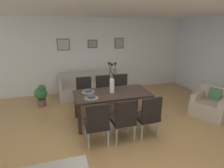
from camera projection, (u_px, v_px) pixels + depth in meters
ground_plane at (120, 138)px, 3.73m from camera, size 9.00×9.00×0.00m
back_wall_panel at (91, 56)px, 6.32m from camera, size 9.00×0.10×2.60m
ceiling_panel at (115, 5)px, 3.31m from camera, size 9.00×7.20×0.08m
dining_table at (112, 96)px, 4.26m from camera, size 1.80×0.92×0.74m
dining_chair_near_left at (97, 122)px, 3.34m from camera, size 0.44×0.44×0.92m
dining_chair_near_right at (85, 92)px, 4.94m from camera, size 0.45×0.45×0.92m
dining_chair_far_left at (124, 118)px, 3.49m from camera, size 0.44×0.44×0.92m
dining_chair_far_right at (104, 90)px, 5.11m from camera, size 0.45×0.45×0.92m
dining_chair_mid_left at (148, 115)px, 3.63m from camera, size 0.45×0.45×0.92m
dining_chair_mid_right at (121, 88)px, 5.26m from camera, size 0.46×0.46×0.92m
centerpiece_vase at (112, 81)px, 4.16m from camera, size 0.21×0.23×0.73m
placemat_near_left at (91, 98)px, 3.90m from camera, size 0.32×0.32×0.01m
bowl_near_left at (91, 96)px, 3.89m from camera, size 0.17×0.17×0.07m
placemat_near_right at (88, 92)px, 4.28m from camera, size 0.32×0.32×0.01m
bowl_near_right at (88, 90)px, 4.27m from camera, size 0.17×0.17×0.07m
sofa at (90, 88)px, 6.04m from camera, size 2.07×0.84×0.80m
armchair at (211, 105)px, 4.66m from camera, size 1.07×1.07×0.75m
framed_picture_left at (63, 45)px, 5.88m from camera, size 0.41×0.03×0.38m
framed_picture_center at (92, 44)px, 6.15m from camera, size 0.33×0.03×0.29m
framed_picture_right at (119, 43)px, 6.41m from camera, size 0.33×0.03×0.36m
potted_plant at (41, 94)px, 5.17m from camera, size 0.36×0.36×0.67m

